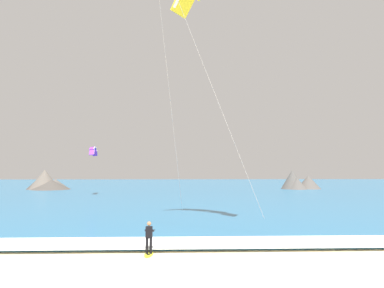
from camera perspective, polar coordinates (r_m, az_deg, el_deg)
The scene contains 7 objects.
sea at distance 78.22m, azimuth -0.16°, elevation -7.61°, with size 200.00×120.00×0.20m, color teal.
surf_foam at distance 19.67m, azimuth 5.47°, elevation -16.73°, with size 200.00×3.07×0.04m, color white.
surfboard at distance 17.96m, azimuth -7.57°, elevation -18.54°, with size 0.50×1.42×0.09m.
kitesurfer at distance 17.77m, azimuth -7.53°, elevation -15.67°, with size 0.55×0.53×1.69m.
kite_distant at distance 56.32m, azimuth -16.88°, elevation -1.04°, with size 1.30×4.25×1.51m.
headland_right at distance 74.24m, azimuth 18.22°, elevation -6.26°, with size 8.87×6.43×4.35m.
headland_left at distance 75.92m, azimuth -23.93°, elevation -6.24°, with size 9.95×8.69×4.37m.
Camera 1 is at (-2.45, -4.55, 4.41)m, focal length 30.49 mm.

